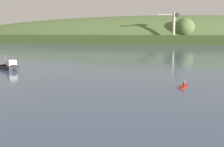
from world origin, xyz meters
name	(u,v)px	position (x,y,z in m)	size (l,w,h in m)	color
far_shoreline_hill	(162,42)	(-16.69, 200.74, 0.37)	(468.83, 92.39, 39.71)	#3C4E24
dockside_crane	(173,29)	(-6.51, 167.90, 9.35)	(13.23, 4.58, 19.49)	#4C4C51
fishing_boat_moored	(10,68)	(-30.83, 35.97, 0.42)	(5.92, 4.84, 3.65)	#232328
canoe_with_paddler	(184,87)	(3.68, 26.58, 0.10)	(1.79, 4.21, 1.02)	maroon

